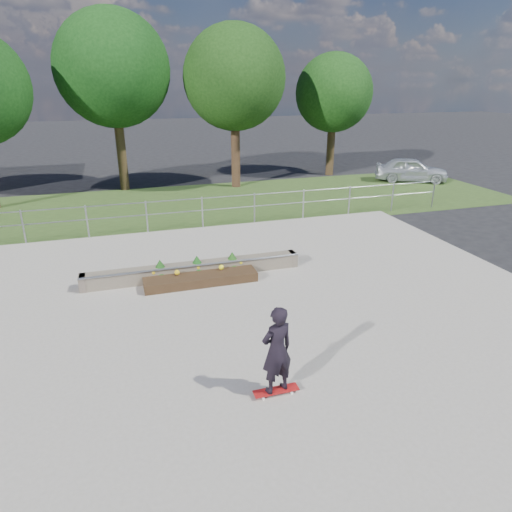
{
  "coord_description": "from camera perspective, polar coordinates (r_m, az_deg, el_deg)",
  "views": [
    {
      "loc": [
        -2.91,
        -8.52,
        5.16
      ],
      "look_at": [
        0.2,
        1.5,
        1.1
      ],
      "focal_mm": 32.0,
      "sensor_mm": 36.0,
      "label": 1
    }
  ],
  "objects": [
    {
      "name": "skateboarder",
      "position": [
        7.78,
        2.62,
        -11.73
      ],
      "size": [
        0.8,
        0.51,
        1.69
      ],
      "color": "silver",
      "rests_on": "concrete_slab"
    },
    {
      "name": "planter_bed",
      "position": [
        12.54,
        -7.17,
        -2.09
      ],
      "size": [
        3.0,
        1.2,
        0.61
      ],
      "color": "black",
      "rests_on": "concrete_slab"
    },
    {
      "name": "concrete_slab",
      "position": [
        10.36,
        1.42,
        -8.53
      ],
      "size": [
        15.0,
        15.0,
        0.06
      ],
      "primitive_type": "cube",
      "color": "gray",
      "rests_on": "ground"
    },
    {
      "name": "grind_ledge",
      "position": [
        12.69,
        -7.73,
        -1.72
      ],
      "size": [
        6.0,
        0.44,
        0.43
      ],
      "color": "brown",
      "rests_on": "concrete_slab"
    },
    {
      "name": "fence",
      "position": [
        16.86,
        -6.74,
        5.92
      ],
      "size": [
        20.06,
        0.06,
        1.2
      ],
      "color": "gray",
      "rests_on": "ground"
    },
    {
      "name": "parked_car",
      "position": [
        26.37,
        18.84,
        10.19
      ],
      "size": [
        4.05,
        3.07,
        1.29
      ],
      "primitive_type": "imported",
      "rotation": [
        0.0,
        0.0,
        1.1
      ],
      "color": "silver",
      "rests_on": "ground"
    },
    {
      "name": "tree_mid_right",
      "position": [
        23.28,
        -2.72,
        21.31
      ],
      "size": [
        4.9,
        4.9,
        7.7
      ],
      "color": "#362115",
      "rests_on": "ground"
    },
    {
      "name": "grass_verge",
      "position": [
        20.39,
        -8.52,
        6.3
      ],
      "size": [
        30.0,
        8.0,
        0.02
      ],
      "primitive_type": "cube",
      "color": "#2D451B",
      "rests_on": "ground"
    },
    {
      "name": "ground",
      "position": [
        10.37,
        1.41,
        -8.67
      ],
      "size": [
        120.0,
        120.0,
        0.0
      ],
      "primitive_type": "plane",
      "color": "black",
      "rests_on": "ground"
    },
    {
      "name": "tree_far_right",
      "position": [
        26.81,
        9.7,
        19.42
      ],
      "size": [
        4.2,
        4.2,
        6.6
      ],
      "color": "#332314",
      "rests_on": "ground"
    },
    {
      "name": "tree_mid_left",
      "position": [
        23.52,
        -17.47,
        21.36
      ],
      "size": [
        5.25,
        5.25,
        8.25
      ],
      "color": "#382816",
      "rests_on": "ground"
    }
  ]
}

